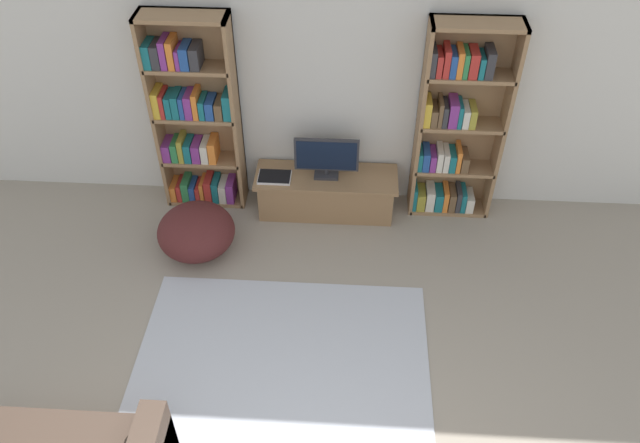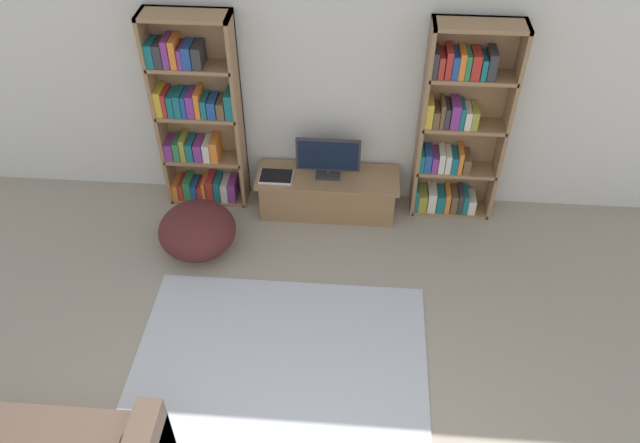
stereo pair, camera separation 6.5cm
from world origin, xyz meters
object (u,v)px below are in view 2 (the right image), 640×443
at_px(tv_stand, 328,193).
at_px(beanbag_ottoman, 197,230).
at_px(television, 328,157).
at_px(bookshelf_right, 458,129).
at_px(laptop, 276,177).
at_px(bookshelf_left, 197,119).

height_order(tv_stand, beanbag_ottoman, beanbag_ottoman).
bearing_deg(beanbag_ottoman, television, 29.26).
distance_m(bookshelf_right, laptop, 1.81).
xyz_separation_m(bookshelf_right, tv_stand, (-1.21, -0.13, -0.75)).
bearing_deg(bookshelf_right, beanbag_ottoman, -161.60).
height_order(bookshelf_right, tv_stand, bookshelf_right).
bearing_deg(beanbag_ottoman, tv_stand, 29.22).
bearing_deg(laptop, television, 7.46).
relative_size(laptop, beanbag_ottoman, 0.45).
distance_m(bookshelf_left, bookshelf_right, 2.49).
height_order(television, beanbag_ottoman, television).
relative_size(bookshelf_left, laptop, 6.22).
bearing_deg(bookshelf_right, laptop, -173.45).
relative_size(tv_stand, television, 2.26).
distance_m(laptop, beanbag_ottoman, 0.94).
xyz_separation_m(bookshelf_left, tv_stand, (1.28, -0.13, -0.74)).
relative_size(bookshelf_right, beanbag_ottoman, 2.77).
bearing_deg(bookshelf_right, television, -173.83).
height_order(laptop, beanbag_ottoman, beanbag_ottoman).
distance_m(bookshelf_right, beanbag_ottoman, 2.64).
bearing_deg(tv_stand, laptop, -172.65).
xyz_separation_m(bookshelf_left, bookshelf_right, (2.49, 0.00, 0.01)).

